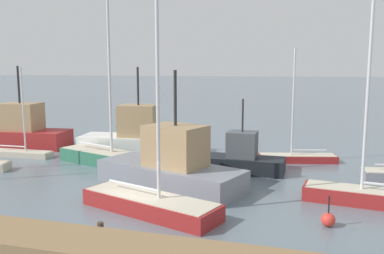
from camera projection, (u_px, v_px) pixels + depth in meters
The scene contains 13 objects.
ground_plane at pixel (142, 206), 19.44m from camera, with size 600.00×600.00×0.00m, color slate.
dock_pier at pixel (83, 247), 14.33m from camera, with size 26.56×2.54×0.72m.
sailboat_3 at pixel (150, 200), 18.49m from camera, with size 7.11×4.05×13.55m.
sailboat_4 at pixel (373, 195), 19.51m from camera, with size 6.62×2.39×9.61m.
sailboat_5 at pixel (297, 156), 28.50m from camera, with size 5.54×2.59×7.90m.
sailboat_6 at pixel (21, 152), 30.25m from camera, with size 4.83×1.31×6.64m.
sailboat_7 at pixel (106, 156), 27.77m from camera, with size 7.55×4.34×11.05m.
fishing_boat_0 at pixel (18, 132), 33.83m from camera, with size 8.96×3.90×6.72m.
fishing_boat_1 at pixel (135, 138), 30.91m from camera, with size 8.37×3.78×6.64m.
fishing_boat_2 at pixel (172, 165), 22.51m from camera, with size 9.04×5.65×6.45m.
fishing_boat_3 at pixel (239, 158), 25.81m from camera, with size 5.96×2.21×4.65m.
channel_buoy_0 at pixel (16, 134), 38.34m from camera, with size 0.68×0.68×1.69m.
channel_buoy_1 at pixel (328, 219), 16.91m from camera, with size 0.59×0.59×1.31m.
Camera 1 is at (7.39, -17.33, 6.57)m, focal length 37.96 mm.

